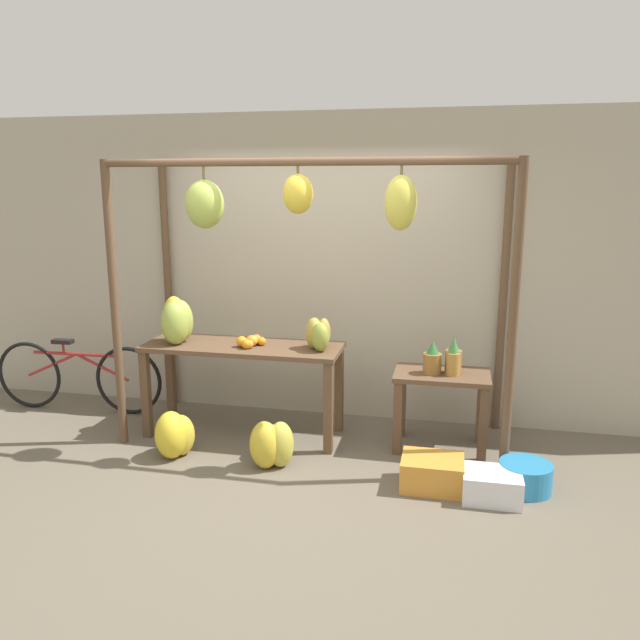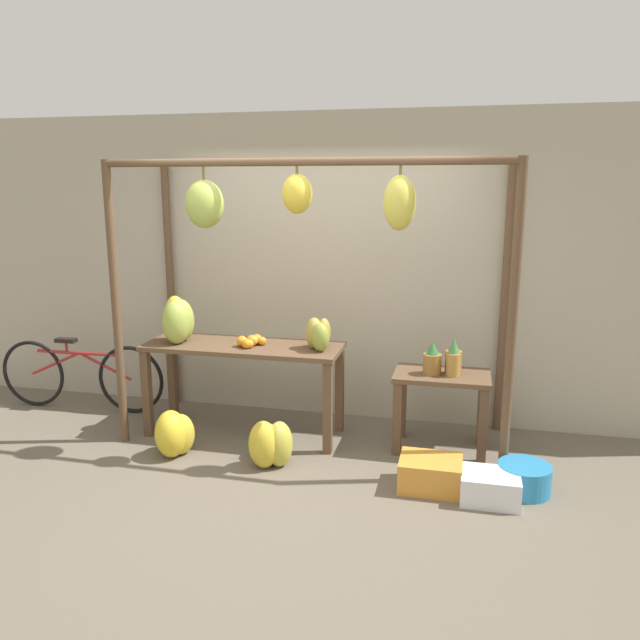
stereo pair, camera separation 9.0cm
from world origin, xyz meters
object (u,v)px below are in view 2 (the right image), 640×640
at_px(banana_pile_ground_left, 175,434).
at_px(banana_pile_ground_right, 270,443).
at_px(papaya_pile, 319,334).
at_px(fruit_crate_purple, 490,487).
at_px(pineapple_cluster, 445,360).
at_px(fruit_crate_white, 430,473).
at_px(orange_pile, 252,341).
at_px(banana_pile_on_table, 178,320).
at_px(parked_bicycle, 81,375).
at_px(blue_bucket, 524,478).

bearing_deg(banana_pile_ground_left, banana_pile_ground_right, 0.45).
bearing_deg(papaya_pile, fruit_crate_purple, -28.43).
bearing_deg(pineapple_cluster, banana_pile_ground_right, -156.06).
relative_size(banana_pile_ground_right, fruit_crate_white, 1.13).
height_order(orange_pile, banana_pile_ground_left, orange_pile).
bearing_deg(orange_pile, banana_pile_on_table, -178.98).
xyz_separation_m(fruit_crate_white, papaya_pile, (-0.99, 0.67, 0.83)).
relative_size(banana_pile_on_table, pineapple_cluster, 1.28).
height_order(banana_pile_ground_left, banana_pile_ground_right, banana_pile_ground_left).
relative_size(banana_pile_on_table, fruit_crate_white, 0.93).
xyz_separation_m(orange_pile, fruit_crate_white, (1.58, -0.64, -0.74)).
height_order(pineapple_cluster, banana_pile_ground_right, pineapple_cluster).
bearing_deg(parked_bicycle, banana_pile_on_table, -11.61).
distance_m(banana_pile_ground_left, fruit_crate_white, 2.07).
distance_m(banana_pile_ground_right, parked_bicycle, 2.30).
xyz_separation_m(banana_pile_ground_right, parked_bicycle, (-2.17, 0.76, 0.18)).
relative_size(parked_bicycle, papaya_pile, 4.87).
bearing_deg(pineapple_cluster, parked_bicycle, 177.06).
height_order(banana_pile_on_table, pineapple_cluster, banana_pile_on_table).
bearing_deg(pineapple_cluster, fruit_crate_purple, -65.21).
height_order(parked_bicycle, fruit_crate_purple, parked_bicycle).
relative_size(pineapple_cluster, banana_pile_ground_right, 0.64).
bearing_deg(fruit_crate_white, banana_pile_ground_left, 176.93).
bearing_deg(parked_bicycle, fruit_crate_purple, -14.16).
xyz_separation_m(orange_pile, parked_bicycle, (-1.84, 0.23, -0.50)).
height_order(pineapple_cluster, papaya_pile, papaya_pile).
relative_size(banana_pile_ground_right, blue_bucket, 1.34).
relative_size(pineapple_cluster, parked_bicycle, 0.19).
relative_size(orange_pile, fruit_crate_purple, 0.64).
height_order(pineapple_cluster, banana_pile_ground_left, pineapple_cluster).
xyz_separation_m(blue_bucket, papaya_pile, (-1.65, 0.58, 0.84)).
relative_size(orange_pile, banana_pile_ground_right, 0.51).
distance_m(parked_bicycle, papaya_pile, 2.51).
bearing_deg(fruit_crate_white, parked_bicycle, 165.66).
height_order(banana_pile_on_table, fruit_crate_purple, banana_pile_on_table).
xyz_separation_m(orange_pile, pineapple_cluster, (1.63, 0.05, -0.08)).
bearing_deg(orange_pile, papaya_pile, 2.38).
height_order(banana_pile_on_table, fruit_crate_white, banana_pile_on_table).
relative_size(orange_pile, pineapple_cluster, 0.80).
distance_m(pineapple_cluster, blue_bucket, 1.09).
height_order(banana_pile_on_table, papaya_pile, banana_pile_on_table).
bearing_deg(blue_bucket, papaya_pile, 160.77).
relative_size(orange_pile, parked_bicycle, 0.15).
relative_size(banana_pile_on_table, fruit_crate_purple, 1.03).
bearing_deg(fruit_crate_purple, papaya_pile, 151.57).
relative_size(banana_pile_on_table, papaya_pile, 1.18).
distance_m(banana_pile_ground_left, papaya_pile, 1.43).
distance_m(orange_pile, blue_bucket, 2.42).
distance_m(fruit_crate_white, fruit_crate_purple, 0.43).
relative_size(banana_pile_ground_left, fruit_crate_purple, 0.99).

